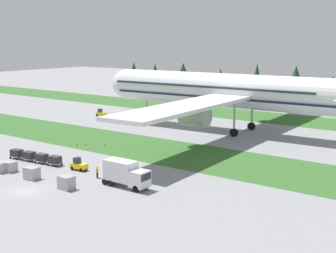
{
  "coord_description": "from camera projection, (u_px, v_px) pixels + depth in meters",
  "views": [
    {
      "loc": [
        51.48,
        -37.47,
        19.97
      ],
      "look_at": [
        0.23,
        31.7,
        4.0
      ],
      "focal_mm": 51.24,
      "sensor_mm": 36.0,
      "label": 1
    }
  ],
  "objects": [
    {
      "name": "catering_truck",
      "position": [
        126.0,
        173.0,
        64.76
      ],
      "size": [
        6.96,
        2.32,
        3.58
      ],
      "rotation": [
        0.0,
        0.0,
        -1.57
      ],
      "color": "silver",
      "rests_on": "ground"
    },
    {
      "name": "airliner",
      "position": [
        233.0,
        91.0,
        101.51
      ],
      "size": [
        64.85,
        79.96,
        24.86
      ],
      "rotation": [
        0.0,
        0.0,
        1.62
      ],
      "color": "white",
      "rests_on": "ground"
    },
    {
      "name": "cargo_dolly_second",
      "position": [
        42.0,
        158.0,
        77.32
      ],
      "size": [
        2.32,
        1.69,
        1.55
      ],
      "rotation": [
        0.0,
        0.0,
        -1.48
      ],
      "color": "#A3A3A8",
      "rests_on": "ground"
    },
    {
      "name": "ground_crew_marshaller",
      "position": [
        97.0,
        172.0,
        69.15
      ],
      "size": [
        0.36,
        0.54,
        1.74
      ],
      "rotation": [
        0.0,
        0.0,
        5.04
      ],
      "color": "black",
      "rests_on": "ground"
    },
    {
      "name": "cargo_dolly_fourth",
      "position": [
        17.0,
        153.0,
        80.29
      ],
      "size": [
        2.32,
        1.69,
        1.55
      ],
      "rotation": [
        0.0,
        0.0,
        -1.48
      ],
      "color": "#A3A3A8",
      "rests_on": "ground"
    },
    {
      "name": "taxiway_marker_2",
      "position": [
        104.0,
        145.0,
        89.54
      ],
      "size": [
        0.44,
        0.44,
        0.59
      ],
      "primitive_type": "cone",
      "color": "orange",
      "rests_on": "ground"
    },
    {
      "name": "grass_strip_near",
      "position": [
        159.0,
        150.0,
        86.54
      ],
      "size": [
        320.0,
        16.66,
        0.01
      ],
      "primitive_type": "cube",
      "color": "#336028",
      "rests_on": "ground"
    },
    {
      "name": "uld_container_0",
      "position": [
        9.0,
        166.0,
        72.62
      ],
      "size": [
        2.01,
        1.61,
        1.54
      ],
      "primitive_type": "cube",
      "rotation": [
        0.0,
        0.0,
        0.0
      ],
      "color": "#A3A3A8",
      "rests_on": "ground"
    },
    {
      "name": "taxiway_marker_1",
      "position": [
        77.0,
        144.0,
        89.84
      ],
      "size": [
        0.44,
        0.44,
        0.55
      ],
      "primitive_type": "cone",
      "color": "orange",
      "rests_on": "ground"
    },
    {
      "name": "uld_container_1",
      "position": [
        1.0,
        167.0,
        72.32
      ],
      "size": [
        2.19,
        1.85,
        1.54
      ],
      "primitive_type": "cube",
      "rotation": [
        0.0,
        0.0,
        -0.13
      ],
      "color": "#A3A3A8",
      "rests_on": "ground"
    },
    {
      "name": "pushback_tractor",
      "position": [
        101.0,
        113.0,
        123.44
      ],
      "size": [
        2.66,
        1.42,
        1.97
      ],
      "rotation": [
        0.0,
        0.0,
        4.76
      ],
      "color": "yellow",
      "rests_on": "ground"
    },
    {
      "name": "uld_container_3",
      "position": [
        66.0,
        183.0,
        64.09
      ],
      "size": [
        2.04,
        1.66,
        1.8
      ],
      "primitive_type": "cube",
      "rotation": [
        0.0,
        0.0,
        -0.03
      ],
      "color": "#A3A3A8",
      "rests_on": "ground"
    },
    {
      "name": "taxiway_marker_0",
      "position": [
        85.0,
        144.0,
        90.21
      ],
      "size": [
        0.44,
        0.44,
        0.6
      ],
      "primitive_type": "cone",
      "color": "orange",
      "rests_on": "ground"
    },
    {
      "name": "cargo_dolly_third",
      "position": [
        29.0,
        155.0,
        78.8
      ],
      "size": [
        2.32,
        1.69,
        1.55
      ],
      "rotation": [
        0.0,
        0.0,
        -1.48
      ],
      "color": "#A3A3A8",
      "rests_on": "ground"
    },
    {
      "name": "uld_container_2",
      "position": [
        32.0,
        173.0,
        68.68
      ],
      "size": [
        2.15,
        1.8,
        1.74
      ],
      "primitive_type": "cube",
      "rotation": [
        0.0,
        0.0,
        0.1
      ],
      "color": "#A3A3A8",
      "rests_on": "ground"
    },
    {
      "name": "ground_plane",
      "position": [
        24.0,
        191.0,
        63.38
      ],
      "size": [
        400.0,
        400.0,
        0.0
      ],
      "primitive_type": "plane",
      "color": "gray"
    },
    {
      "name": "cargo_dolly_lead",
      "position": [
        55.0,
        160.0,
        75.83
      ],
      "size": [
        2.32,
        1.69,
        1.55
      ],
      "rotation": [
        0.0,
        0.0,
        -1.48
      ],
      "color": "#A3A3A8",
      "rests_on": "ground"
    },
    {
      "name": "grass_strip_far",
      "position": [
        267.0,
        117.0,
        122.34
      ],
      "size": [
        320.0,
        16.66,
        0.01
      ],
      "primitive_type": "cube",
      "color": "#336028",
      "rests_on": "ground"
    },
    {
      "name": "baggage_tug",
      "position": [
        79.0,
        165.0,
        73.27
      ],
      "size": [
        2.7,
        1.53,
        1.97
      ],
      "rotation": [
        0.0,
        0.0,
        -1.48
      ],
      "color": "yellow",
      "rests_on": "ground"
    }
  ]
}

